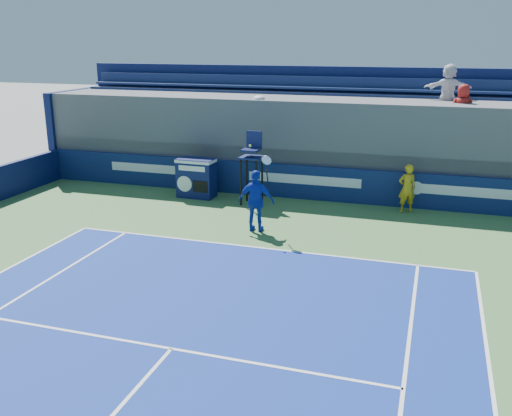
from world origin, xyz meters
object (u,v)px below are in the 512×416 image
(umpire_chair, at_px, (252,160))
(tennis_player, at_px, (256,201))
(match_clock, at_px, (196,177))
(ball_person, at_px, (407,188))

(umpire_chair, bearing_deg, tennis_player, -69.39)
(match_clock, distance_m, umpire_chair, 2.29)
(match_clock, xyz_separation_m, umpire_chair, (2.14, -0.23, 0.79))
(match_clock, distance_m, tennis_player, 4.32)
(ball_person, distance_m, match_clock, 7.23)
(match_clock, bearing_deg, umpire_chair, -6.02)
(match_clock, height_order, tennis_player, tennis_player)
(ball_person, bearing_deg, umpire_chair, -17.89)
(ball_person, height_order, umpire_chair, umpire_chair)
(umpire_chair, distance_m, tennis_player, 2.96)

